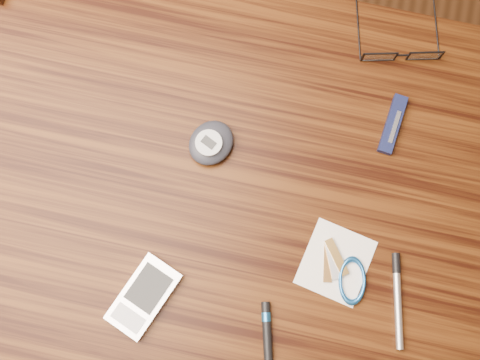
{
  "coord_description": "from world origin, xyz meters",
  "views": [
    {
      "loc": [
        0.08,
        -0.12,
        1.59
      ],
      "look_at": [
        0.04,
        0.04,
        0.76
      ],
      "focal_mm": 45.0,
      "sensor_mm": 36.0,
      "label": 1
    }
  ],
  "objects_px": {
    "eyeglasses": "(401,52)",
    "pedometer": "(211,143)",
    "notepad_keys": "(344,272)",
    "pocket_knife": "(393,124)",
    "silver_pen": "(397,293)",
    "desk": "(210,212)",
    "pda_phone": "(144,296)"
  },
  "relations": [
    {
      "from": "pedometer",
      "to": "pocket_knife",
      "type": "bearing_deg",
      "value": 18.78
    },
    {
      "from": "pocket_knife",
      "to": "silver_pen",
      "type": "bearing_deg",
      "value": -78.8
    },
    {
      "from": "eyeglasses",
      "to": "silver_pen",
      "type": "distance_m",
      "value": 0.35
    },
    {
      "from": "pedometer",
      "to": "silver_pen",
      "type": "bearing_deg",
      "value": -26.85
    },
    {
      "from": "eyeglasses",
      "to": "pedometer",
      "type": "xyz_separation_m",
      "value": [
        -0.24,
        -0.19,
        0.0
      ]
    },
    {
      "from": "pedometer",
      "to": "pocket_knife",
      "type": "relative_size",
      "value": 0.97
    },
    {
      "from": "silver_pen",
      "to": "notepad_keys",
      "type": "bearing_deg",
      "value": 170.76
    },
    {
      "from": "pda_phone",
      "to": "notepad_keys",
      "type": "distance_m",
      "value": 0.28
    },
    {
      "from": "pedometer",
      "to": "pocket_knife",
      "type": "distance_m",
      "value": 0.26
    },
    {
      "from": "notepad_keys",
      "to": "silver_pen",
      "type": "distance_m",
      "value": 0.08
    },
    {
      "from": "silver_pen",
      "to": "pocket_knife",
      "type": "bearing_deg",
      "value": 101.2
    },
    {
      "from": "eyeglasses",
      "to": "pocket_knife",
      "type": "height_order",
      "value": "eyeglasses"
    },
    {
      "from": "silver_pen",
      "to": "pedometer",
      "type": "bearing_deg",
      "value": 153.15
    },
    {
      "from": "desk",
      "to": "pda_phone",
      "type": "distance_m",
      "value": 0.19
    },
    {
      "from": "desk",
      "to": "pocket_knife",
      "type": "bearing_deg",
      "value": 35.1
    },
    {
      "from": "pedometer",
      "to": "pocket_knife",
      "type": "height_order",
      "value": "pedometer"
    },
    {
      "from": "desk",
      "to": "eyeglasses",
      "type": "height_order",
      "value": "eyeglasses"
    },
    {
      "from": "eyeglasses",
      "to": "pocket_knife",
      "type": "bearing_deg",
      "value": -86.2
    },
    {
      "from": "pedometer",
      "to": "silver_pen",
      "type": "relative_size",
      "value": 0.69
    },
    {
      "from": "eyeglasses",
      "to": "silver_pen",
      "type": "xyz_separation_m",
      "value": [
        0.05,
        -0.34,
        -0.01
      ]
    },
    {
      "from": "desk",
      "to": "notepad_keys",
      "type": "height_order",
      "value": "notepad_keys"
    },
    {
      "from": "eyeglasses",
      "to": "pocket_knife",
      "type": "relative_size",
      "value": 1.62
    },
    {
      "from": "desk",
      "to": "pedometer",
      "type": "relative_size",
      "value": 11.33
    },
    {
      "from": "pocket_knife",
      "to": "silver_pen",
      "type": "xyz_separation_m",
      "value": [
        0.05,
        -0.24,
        -0.0
      ]
    },
    {
      "from": "pedometer",
      "to": "pocket_knife",
      "type": "xyz_separation_m",
      "value": [
        0.25,
        0.08,
        -0.01
      ]
    },
    {
      "from": "eyeglasses",
      "to": "desk",
      "type": "bearing_deg",
      "value": -129.78
    },
    {
      "from": "notepad_keys",
      "to": "pocket_knife",
      "type": "xyz_separation_m",
      "value": [
        0.03,
        0.22,
        0.0
      ]
    },
    {
      "from": "desk",
      "to": "pedometer",
      "type": "bearing_deg",
      "value": 98.08
    },
    {
      "from": "desk",
      "to": "notepad_keys",
      "type": "xyz_separation_m",
      "value": [
        0.21,
        -0.06,
        0.11
      ]
    },
    {
      "from": "eyeglasses",
      "to": "pedometer",
      "type": "height_order",
      "value": "pedometer"
    },
    {
      "from": "desk",
      "to": "eyeglasses",
      "type": "relative_size",
      "value": 6.78
    },
    {
      "from": "eyeglasses",
      "to": "pda_phone",
      "type": "xyz_separation_m",
      "value": [
        -0.28,
        -0.42,
        -0.0
      ]
    }
  ]
}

